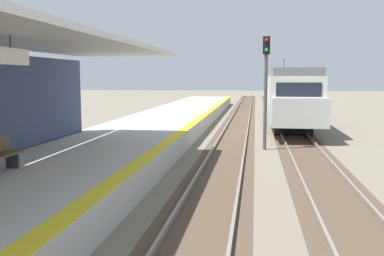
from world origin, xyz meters
name	(u,v)px	position (x,y,z in m)	size (l,w,h in m)	color
station_platform	(95,160)	(-2.50, 16.00, 0.45)	(5.00, 80.00, 0.91)	#B7B5AD
track_pair_nearest_platform	(227,155)	(1.90, 20.00, 0.05)	(2.34, 120.00, 0.16)	#4C3D2D
track_pair_middle	(308,157)	(5.30, 20.00, 0.05)	(2.34, 120.00, 0.16)	#4C3D2D
approaching_train	(287,94)	(5.30, 33.42, 2.18)	(2.93, 19.60, 4.76)	silver
rail_signal_post	(266,81)	(3.53, 21.82, 3.19)	(0.32, 0.34, 5.20)	#4C4C4C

